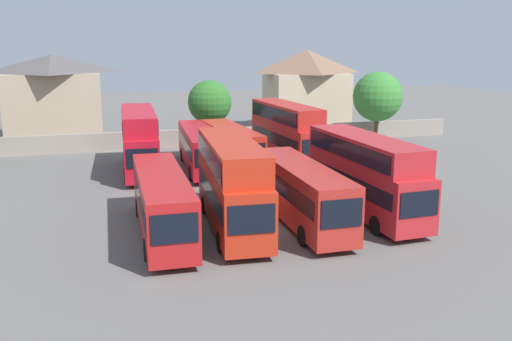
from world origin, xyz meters
name	(u,v)px	position (x,y,z in m)	size (l,w,h in m)	color
ground	(210,162)	(0.00, 18.00, 0.00)	(140.00, 140.00, 0.00)	#605E5B
depot_boundary_wall	(195,138)	(0.00, 25.50, 0.90)	(56.00, 0.50, 1.80)	gray
bus_1	(162,200)	(-6.10, 0.12, 1.96)	(2.68, 11.78, 3.42)	#B11A1B
bus_2	(232,180)	(-2.22, -0.02, 2.84)	(3.24, 10.85, 5.05)	red
bus_3	(301,191)	(1.82, -0.15, 2.00)	(2.55, 11.27, 3.50)	#AE2721
bus_4	(366,171)	(6.11, 0.42, 2.73)	(3.24, 11.02, 4.83)	#B52228
bus_5	(139,138)	(-6.10, 15.73, 2.81)	(3.01, 11.26, 5.00)	red
bus_6	(200,147)	(-1.26, 15.50, 1.89)	(3.12, 12.02, 3.30)	red
bus_7	(231,144)	(1.35, 15.71, 1.93)	(3.27, 10.87, 3.37)	red
bus_8	(287,131)	(6.23, 15.52, 2.90)	(3.39, 10.89, 5.15)	red
house_terrace_left	(54,97)	(-13.52, 34.02, 4.54)	(10.01, 8.29, 8.93)	tan
house_terrace_centre	(306,89)	(15.00, 34.27, 4.74)	(9.55, 6.94, 9.29)	#C6B293
tree_left_of_lot	(210,102)	(2.03, 28.00, 4.14)	(4.52, 4.52, 6.41)	brown
tree_right_of_lot	(378,97)	(18.77, 23.50, 4.69)	(5.11, 5.11, 7.25)	brown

